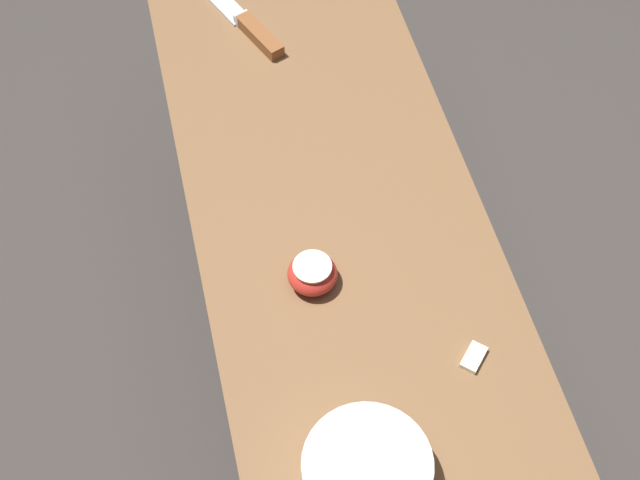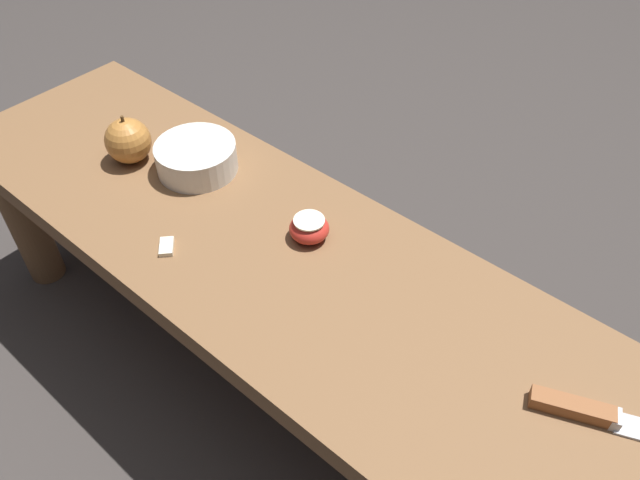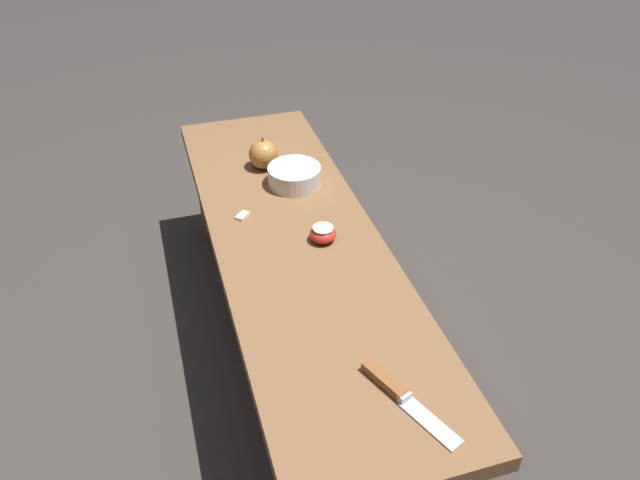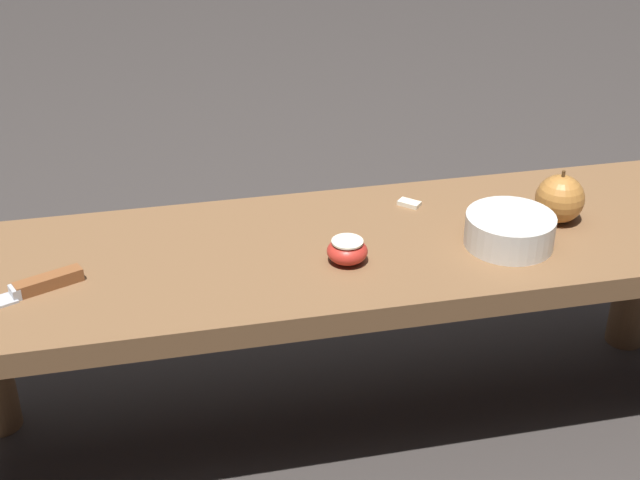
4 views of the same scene
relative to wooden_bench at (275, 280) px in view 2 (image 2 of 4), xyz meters
The scene contains 7 objects.
ground_plane 0.31m from the wooden_bench, ahead, with size 8.00×8.00×0.00m, color #383330.
wooden_bench is the anchor object (origin of this frame).
knife 0.52m from the wooden_bench, behind, with size 0.22×0.11×0.02m.
apple_whole 0.38m from the wooden_bench, ahead, with size 0.08×0.08×0.09m.
apple_cut 0.11m from the wooden_bench, 113.76° to the right, with size 0.06×0.06×0.04m.
apple_slice_near_knife 0.18m from the wooden_bench, 40.13° to the left, with size 0.04×0.04×0.01m.
bowl 0.27m from the wooden_bench, 13.75° to the right, with size 0.14×0.14×0.05m.
Camera 2 is at (-0.51, 0.47, 1.09)m, focal length 35.00 mm.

